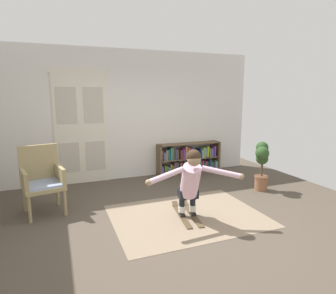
{
  "coord_description": "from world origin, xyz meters",
  "views": [
    {
      "loc": [
        -1.59,
        -3.83,
        1.93
      ],
      "look_at": [
        0.13,
        0.6,
        1.05
      ],
      "focal_mm": 30.72,
      "sensor_mm": 36.0,
      "label": 1
    }
  ],
  "objects_px": {
    "wicker_chair": "(42,178)",
    "skis_pair": "(187,214)",
    "person_skier": "(191,179)",
    "potted_plant": "(262,162)",
    "bookshelf": "(188,159)"
  },
  "relations": [
    {
      "from": "wicker_chair",
      "to": "skis_pair",
      "type": "bearing_deg",
      "value": -24.66
    },
    {
      "from": "wicker_chair",
      "to": "person_skier",
      "type": "relative_size",
      "value": 0.75
    },
    {
      "from": "potted_plant",
      "to": "person_skier",
      "type": "distance_m",
      "value": 2.12
    },
    {
      "from": "bookshelf",
      "to": "skis_pair",
      "type": "bearing_deg",
      "value": -115.83
    },
    {
      "from": "wicker_chair",
      "to": "person_skier",
      "type": "xyz_separation_m",
      "value": [
        2.11,
        -1.19,
        0.08
      ]
    },
    {
      "from": "potted_plant",
      "to": "skis_pair",
      "type": "xyz_separation_m",
      "value": [
        -1.93,
        -0.59,
        -0.55
      ]
    },
    {
      "from": "person_skier",
      "to": "potted_plant",
      "type": "bearing_deg",
      "value": 21.85
    },
    {
      "from": "skis_pair",
      "to": "person_skier",
      "type": "relative_size",
      "value": 0.68
    },
    {
      "from": "potted_plant",
      "to": "person_skier",
      "type": "bearing_deg",
      "value": -158.15
    },
    {
      "from": "bookshelf",
      "to": "potted_plant",
      "type": "height_order",
      "value": "potted_plant"
    },
    {
      "from": "bookshelf",
      "to": "wicker_chair",
      "type": "height_order",
      "value": "wicker_chair"
    },
    {
      "from": "bookshelf",
      "to": "potted_plant",
      "type": "xyz_separation_m",
      "value": [
        0.84,
        -1.67,
        0.23
      ]
    },
    {
      "from": "bookshelf",
      "to": "person_skier",
      "type": "bearing_deg",
      "value": -114.56
    },
    {
      "from": "skis_pair",
      "to": "person_skier",
      "type": "bearing_deg",
      "value": -98.81
    },
    {
      "from": "skis_pair",
      "to": "bookshelf",
      "type": "bearing_deg",
      "value": 64.17
    }
  ]
}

